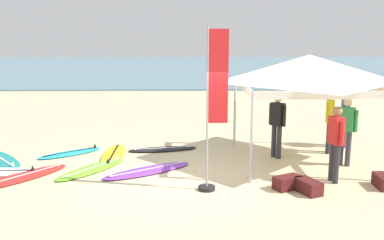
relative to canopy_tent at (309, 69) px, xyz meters
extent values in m
plane|color=beige|center=(-2.98, -1.26, -2.39)|extent=(80.00, 80.00, 0.00)
cube|color=#568499|center=(-2.98, 32.23, -2.34)|extent=(80.00, 36.00, 0.10)
cylinder|color=#B7B7BC|center=(-1.63, -1.63, -1.36)|extent=(0.07, 0.07, 2.05)
cylinder|color=#B7B7BC|center=(-1.63, 1.63, -1.36)|extent=(0.07, 0.07, 2.05)
cylinder|color=#B7B7BC|center=(1.63, 1.63, -1.36)|extent=(0.07, 0.07, 2.05)
cube|color=white|center=(0.00, -1.63, -0.43)|extent=(3.26, 0.03, 0.18)
cube|color=white|center=(0.00, 1.63, -0.43)|extent=(3.26, 0.03, 0.18)
cube|color=white|center=(-1.63, 0.00, -0.43)|extent=(0.03, 3.26, 0.18)
cube|color=white|center=(1.63, 0.00, -0.43)|extent=(0.03, 3.26, 0.18)
pyramid|color=white|center=(0.00, 0.00, 0.01)|extent=(3.38, 3.38, 0.70)
ellipsoid|color=purple|center=(-3.98, -0.82, -2.35)|extent=(2.29, 1.81, 0.07)
cube|color=white|center=(-3.98, -0.82, -2.32)|extent=(1.67, 1.13, 0.01)
cone|color=white|center=(-4.78, -1.35, -2.26)|extent=(0.09, 0.09, 0.12)
ellipsoid|color=yellow|center=(-5.04, 0.60, -2.35)|extent=(0.60, 2.16, 0.07)
cube|color=black|center=(-5.04, 0.60, -2.32)|extent=(0.06, 1.83, 0.01)
cone|color=black|center=(-5.03, -0.29, -2.26)|extent=(0.09, 0.09, 0.12)
ellipsoid|color=#23B2CC|center=(-6.25, 0.76, -2.35)|extent=(1.74, 1.50, 0.07)
cube|color=black|center=(-6.25, 0.76, -2.32)|extent=(1.25, 0.98, 0.01)
cone|color=black|center=(-5.66, 1.22, -2.26)|extent=(0.09, 0.09, 0.12)
ellipsoid|color=#7AD12D|center=(-5.35, -0.68, -2.35)|extent=(1.69, 2.09, 0.07)
cube|color=white|center=(-5.35, -0.68, -2.32)|extent=(1.07, 1.52, 0.01)
cone|color=white|center=(-4.85, 0.04, -2.26)|extent=(0.09, 0.09, 0.12)
ellipsoid|color=red|center=(-6.84, -1.25, -2.35)|extent=(1.99, 2.26, 0.07)
cube|color=white|center=(-6.84, -1.25, -2.32)|extent=(1.30, 1.61, 0.01)
cone|color=white|center=(-6.23, -0.48, -2.26)|extent=(0.09, 0.09, 0.12)
ellipsoid|color=#19847F|center=(-7.94, 0.22, -2.35)|extent=(2.02, 2.22, 0.07)
cube|color=white|center=(-7.94, 0.22, -2.32)|extent=(1.33, 1.57, 0.01)
cone|color=white|center=(-7.31, -0.52, -2.26)|extent=(0.09, 0.09, 0.12)
ellipsoid|color=black|center=(-3.72, 1.14, -2.35)|extent=(2.02, 0.89, 0.07)
cube|color=white|center=(-3.72, 1.14, -2.32)|extent=(1.64, 0.36, 0.01)
cone|color=white|center=(-4.51, 0.98, -2.26)|extent=(0.09, 0.09, 0.12)
cone|color=black|center=(-6.72, -0.84, -2.26)|extent=(0.09, 0.09, 0.12)
cylinder|color=#2D2D33|center=(0.24, -1.68, -1.95)|extent=(0.13, 0.13, 0.88)
cylinder|color=#2D2D33|center=(0.21, -1.50, -1.95)|extent=(0.13, 0.13, 0.88)
cube|color=red|center=(0.22, -1.59, -1.21)|extent=(0.29, 0.40, 0.60)
sphere|color=#9E7051|center=(0.22, -1.59, -0.78)|extent=(0.21, 0.21, 0.21)
cylinder|color=red|center=(0.27, -1.82, -1.23)|extent=(0.09, 0.09, 0.54)
cylinder|color=red|center=(0.18, -1.36, -1.23)|extent=(0.09, 0.09, 0.54)
cylinder|color=#383842|center=(0.98, -0.41, -1.95)|extent=(0.13, 0.13, 0.88)
cylinder|color=#383842|center=(0.84, -0.30, -1.95)|extent=(0.13, 0.13, 0.88)
cube|color=#2D8C47|center=(0.91, -0.36, -1.21)|extent=(0.42, 0.39, 0.60)
sphere|color=beige|center=(0.91, -0.36, -0.78)|extent=(0.21, 0.21, 0.21)
cylinder|color=#2D8C47|center=(1.09, -0.50, -1.23)|extent=(0.09, 0.09, 0.54)
cylinder|color=#2D8C47|center=(0.72, -0.22, -1.23)|extent=(0.09, 0.09, 0.54)
cylinder|color=#2D2D33|center=(-0.71, 0.43, -1.95)|extent=(0.13, 0.13, 0.88)
cylinder|color=#2D2D33|center=(-0.60, 0.29, -1.95)|extent=(0.13, 0.13, 0.88)
cube|color=black|center=(-0.65, 0.36, -1.21)|extent=(0.39, 0.42, 0.60)
sphere|color=beige|center=(-0.65, 0.36, -0.78)|extent=(0.21, 0.21, 0.21)
cylinder|color=black|center=(-0.79, 0.55, -1.23)|extent=(0.09, 0.09, 0.54)
cylinder|color=black|center=(-0.51, 0.18, -1.23)|extent=(0.09, 0.09, 0.54)
cylinder|color=#2D2D33|center=(0.92, 0.90, -1.95)|extent=(0.13, 0.13, 0.88)
cylinder|color=#2D2D33|center=(0.86, 0.73, -1.95)|extent=(0.13, 0.13, 0.88)
cube|color=yellow|center=(0.89, 0.82, -1.21)|extent=(0.33, 0.41, 0.60)
sphere|color=beige|center=(0.89, 0.82, -0.78)|extent=(0.21, 0.21, 0.21)
cylinder|color=yellow|center=(0.97, 1.03, -1.23)|extent=(0.09, 0.09, 0.54)
cylinder|color=yellow|center=(0.81, 0.60, -1.23)|extent=(0.09, 0.09, 0.54)
cylinder|color=#383842|center=(1.57, 1.54, -1.95)|extent=(0.13, 0.13, 0.88)
cylinder|color=#383842|center=(1.53, 1.37, -1.95)|extent=(0.13, 0.13, 0.88)
cube|color=#2851B2|center=(1.55, 1.46, -1.21)|extent=(0.30, 0.40, 0.60)
sphere|color=beige|center=(1.55, 1.46, -0.78)|extent=(0.21, 0.21, 0.21)
cylinder|color=#2851B2|center=(1.61, 1.68, -1.23)|extent=(0.09, 0.09, 0.54)
cylinder|color=#2851B2|center=(1.49, 1.23, -1.23)|extent=(0.09, 0.09, 0.54)
cylinder|color=#99999E|center=(-2.63, -2.05, -0.69)|extent=(0.04, 0.04, 3.40)
cube|color=red|center=(-2.41, -2.05, 0.01)|extent=(0.40, 0.02, 1.90)
cylinder|color=black|center=(-2.63, -2.05, -2.35)|extent=(0.36, 0.36, 0.08)
cube|color=#4C1919|center=(1.18, -1.98, -2.25)|extent=(0.35, 0.62, 0.28)
cube|color=#4C1919|center=(-0.90, -2.02, -2.25)|extent=(0.68, 0.56, 0.28)
cube|color=#4C1919|center=(-0.53, -2.27, -2.25)|extent=(0.53, 0.68, 0.28)
camera|label=1|loc=(-3.07, -10.72, 0.85)|focal=40.32mm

